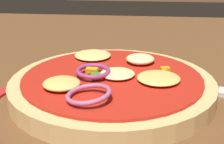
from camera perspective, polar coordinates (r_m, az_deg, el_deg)
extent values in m
cube|color=brown|center=(0.36, -0.53, -8.75)|extent=(1.16, 0.99, 0.03)
cylinder|color=tan|center=(0.38, -0.30, -2.53)|extent=(0.23, 0.23, 0.02)
cylinder|color=red|center=(0.37, -0.31, -0.95)|extent=(0.20, 0.20, 0.00)
ellipsoid|color=#E5BC60|center=(0.36, 7.87, -1.00)|extent=(0.05, 0.05, 0.01)
ellipsoid|color=#F4DB8E|center=(0.42, 4.79, 2.23)|extent=(0.03, 0.03, 0.01)
ellipsoid|color=#E5BC60|center=(0.34, -8.57, -2.00)|extent=(0.04, 0.04, 0.01)
ellipsoid|color=#F4DB8E|center=(0.37, 0.94, -0.26)|extent=(0.04, 0.04, 0.01)
ellipsoid|color=#EFCC72|center=(0.44, -3.27, 2.89)|extent=(0.05, 0.05, 0.01)
torus|color=#93386B|center=(0.37, -3.20, 0.15)|extent=(0.05, 0.05, 0.01)
torus|color=#B25984|center=(0.31, -3.99, -3.74)|extent=(0.05, 0.05, 0.01)
cube|color=#2D8C28|center=(0.36, -2.79, -0.56)|extent=(0.01, 0.01, 0.00)
cube|color=orange|center=(0.39, 8.96, 0.54)|extent=(0.01, 0.01, 0.00)
cube|color=orange|center=(0.37, -3.41, 0.29)|extent=(0.01, 0.01, 0.01)
cube|color=silver|center=(0.41, 15.35, -2.32)|extent=(0.03, 0.01, 0.00)
cube|color=silver|center=(0.41, 15.20, -2.60)|extent=(0.03, 0.01, 0.00)
cube|color=silver|center=(0.40, 15.04, -2.88)|extent=(0.03, 0.01, 0.00)
cube|color=silver|center=(0.40, 14.88, -3.18)|extent=(0.03, 0.01, 0.00)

